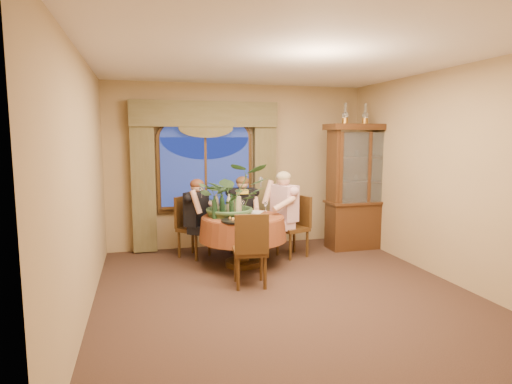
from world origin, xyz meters
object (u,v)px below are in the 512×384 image
object	(u,v)px
chair_right	(292,227)
chair_back_right	(242,223)
oil_lamp_left	(345,113)
wine_bottle_3	(232,206)
dining_table	(243,241)
wine_bottle_0	(216,205)
person_scarf	(243,214)
wine_bottle_1	(222,206)
person_pink	(284,214)
china_cabinet	(363,187)
wine_bottle_5	(222,204)
oil_lamp_right	(385,114)
centerpiece_plant	(232,171)
wine_bottle_2	(229,205)
chair_front_left	(250,249)
stoneware_vase	(237,206)
oil_lamp_center	(365,114)
olive_bowl	(246,215)
chair_back	(194,227)
wine_bottle_4	(214,207)
person_back	(197,219)

from	to	relation	value
chair_right	chair_back_right	xyz separation A→B (m)	(-0.70, 0.52, 0.00)
chair_right	chair_back_right	size ratio (longest dim) A/B	1.00
oil_lamp_left	chair_right	xyz separation A→B (m)	(-0.98, -0.22, -1.81)
wine_bottle_3	oil_lamp_left	bearing A→B (deg)	15.91
dining_table	wine_bottle_0	distance (m)	0.66
person_scarf	wine_bottle_1	distance (m)	0.98
wine_bottle_3	person_pink	bearing A→B (deg)	21.87
person_scarf	dining_table	bearing A→B (deg)	90.00
china_cabinet	wine_bottle_5	world-z (taller)	china_cabinet
oil_lamp_right	wine_bottle_5	size ratio (longest dim) A/B	1.03
centerpiece_plant	wine_bottle_2	xyz separation A→B (m)	(-0.07, -0.10, -0.49)
china_cabinet	centerpiece_plant	distance (m)	2.42
oil_lamp_right	person_pink	size ratio (longest dim) A/B	0.25
chair_right	wine_bottle_0	xyz separation A→B (m)	(-1.26, -0.20, 0.44)
chair_front_left	chair_right	bearing A→B (deg)	56.56
stoneware_vase	wine_bottle_1	bearing A→B (deg)	-154.16
oil_lamp_center	wine_bottle_5	xyz separation A→B (m)	(-2.52, -0.36, -1.37)
wine_bottle_0	olive_bowl	bearing A→B (deg)	-21.56
oil_lamp_left	wine_bottle_5	distance (m)	2.58
chair_back	wine_bottle_5	distance (m)	0.76
chair_back	wine_bottle_5	bearing A→B (deg)	80.26
chair_back_right	wine_bottle_4	distance (m)	1.18
dining_table	chair_right	bearing A→B (deg)	17.72
china_cabinet	wine_bottle_0	bearing A→B (deg)	-170.94
dining_table	oil_lamp_left	distance (m)	2.72
centerpiece_plant	wine_bottle_1	xyz separation A→B (m)	(-0.18, -0.13, -0.49)
oil_lamp_left	chair_right	distance (m)	2.07
centerpiece_plant	oil_lamp_left	bearing A→B (deg)	10.85
person_back	wine_bottle_3	distance (m)	0.78
dining_table	wine_bottle_2	distance (m)	0.58
wine_bottle_0	stoneware_vase	bearing A→B (deg)	3.62
oil_lamp_left	wine_bottle_4	bearing A→B (deg)	-165.29
oil_lamp_left	wine_bottle_2	world-z (taller)	oil_lamp_left
centerpiece_plant	wine_bottle_0	world-z (taller)	centerpiece_plant
stoneware_vase	wine_bottle_4	distance (m)	0.43
wine_bottle_0	wine_bottle_4	world-z (taller)	same
chair_front_left	oil_lamp_center	bearing A→B (deg)	37.66
oil_lamp_left	stoneware_vase	world-z (taller)	oil_lamp_left
chair_back_right	wine_bottle_5	xyz separation A→B (m)	(-0.46, -0.66, 0.44)
oil_lamp_center	olive_bowl	size ratio (longest dim) A/B	2.40
person_scarf	oil_lamp_right	bearing A→B (deg)	-173.90
wine_bottle_3	wine_bottle_5	bearing A→B (deg)	114.21
person_pink	oil_lamp_right	bearing A→B (deg)	-104.74
oil_lamp_left	chair_front_left	bearing A→B (deg)	-145.39
chair_back	person_pink	size ratio (longest dim) A/B	0.70
stoneware_vase	wine_bottle_1	world-z (taller)	wine_bottle_1
dining_table	oil_lamp_right	xyz separation A→B (m)	(2.60, 0.50, 1.91)
chair_right	chair_back	xyz separation A→B (m)	(-1.52, 0.38, 0.00)
china_cabinet	chair_back_right	xyz separation A→B (m)	(-2.05, 0.30, -0.58)
oil_lamp_left	centerpiece_plant	world-z (taller)	oil_lamp_left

